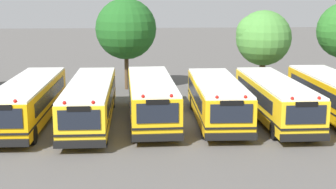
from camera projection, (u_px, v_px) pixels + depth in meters
The scene contains 9 objects.
ground_plane at pixel (184, 121), 28.62m from camera, with size 160.00×160.00×0.00m, color #514F4C.
school_bus_0 at pixel (29, 100), 27.82m from camera, with size 2.76×11.28×2.58m.
school_bus_1 at pixel (90, 101), 27.79m from camera, with size 2.51×11.51×2.55m.
school_bus_2 at pixel (151, 98), 28.28m from camera, with size 2.78×10.46×2.64m.
school_bus_3 at pixel (217, 99), 28.22m from camera, with size 2.84×9.97×2.55m.
school_bus_4 at pixel (275, 98), 28.45m from camera, with size 2.50×10.72×2.53m.
school_bus_5 at pixel (335, 95), 29.07m from camera, with size 2.64×10.41×2.62m.
tree_1 at pixel (125, 28), 37.25m from camera, with size 4.69×4.69×7.08m.
tree_2 at pixel (262, 37), 36.49m from camera, with size 4.20×4.18×6.19m.
Camera 1 is at (-2.90, -27.57, 7.36)m, focal length 51.71 mm.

